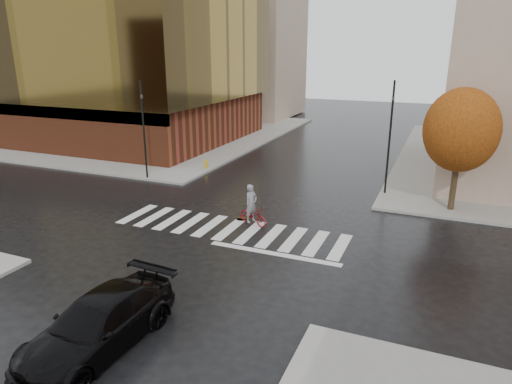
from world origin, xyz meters
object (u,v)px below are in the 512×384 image
traffic_light_ne (390,132)px  fire_hydrant (206,163)px  sedan (98,324)px  traffic_light_nw (143,125)px  cyclist (252,211)px

traffic_light_ne → fire_hydrant: (-12.80, 1.00, -3.36)m
sedan → fire_hydrant: (-7.00, 19.33, -0.28)m
fire_hydrant → traffic_light_nw: bearing=-124.0°
traffic_light_nw → traffic_light_ne: (15.30, 2.70, 0.16)m
traffic_light_nw → traffic_light_ne: traffic_light_ne is taller
cyclist → traffic_light_ne: traffic_light_ne is taller
sedan → cyclist: (0.28, 10.87, -0.08)m
cyclist → traffic_light_nw: size_ratio=0.32×
traffic_light_ne → fire_hydrant: 13.27m
cyclist → traffic_light_nw: traffic_light_nw is taller
traffic_light_nw → fire_hydrant: bearing=152.0°
sedan → traffic_light_ne: 19.47m
sedan → fire_hydrant: 20.56m
traffic_light_ne → fire_hydrant: bearing=-27.1°
traffic_light_ne → fire_hydrant: size_ratio=10.25×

